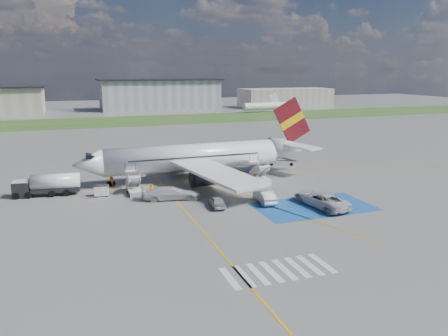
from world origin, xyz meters
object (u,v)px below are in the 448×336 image
Objects in this scene: airliner at (202,156)px; van_white_b at (171,191)px; fuel_tanker at (48,187)px; gpu_cart at (102,191)px; belt_loader at (281,163)px; car_silver_a at (217,202)px; car_silver_b at (265,197)px; van_white_a at (321,197)px.

van_white_b is at bearing -126.98° from airliner.
fuel_tanker is 16.49m from van_white_b.
belt_loader is at bearing 24.33° from gpu_cart.
van_white_b is at bearing -21.14° from gpu_cart.
airliner reaches higher than gpu_cart.
van_white_b is at bearing -42.15° from car_silver_a.
car_silver_b reaches higher than belt_loader.
car_silver_a is at bearing -125.58° from van_white_b.
fuel_tanker is at bearing -34.48° from van_white_a.
van_white_a is (-6.32, -22.67, 0.83)m from belt_loader.
van_white_b is (14.79, -7.29, -0.11)m from fuel_tanker.
fuel_tanker is at bearing -174.86° from airliner.
car_silver_b reaches higher than car_silver_a.
airliner is 15.21m from car_silver_b.
gpu_cart is 21.17m from car_silver_b.
fuel_tanker reaches higher than van_white_b.
airliner is 14.68m from car_silver_a.
car_silver_b is 6.79m from van_white_a.
belt_loader is at bearing 16.19° from airliner.
fuel_tanker reaches higher than car_silver_a.
gpu_cart reaches higher than belt_loader.
car_silver_a is 6.66m from van_white_b.
belt_loader reaches higher than car_silver_a.
fuel_tanker is 35.07m from van_white_a.
car_silver_b is (6.15, -0.34, 0.11)m from car_silver_a.
van_white_a is at bearing -82.19° from belt_loader.
airliner is 21.95m from fuel_tanker.
airliner is 16.13m from gpu_cart.
van_white_a is (31.13, -16.16, 0.01)m from fuel_tanker.
car_silver_a is 0.62× the size of van_white_a.
gpu_cart is at bearing -22.23° from car_silver_b.
gpu_cart reaches higher than car_silver_a.
car_silver_a is at bearing -100.11° from airliner.
airliner reaches higher than fuel_tanker.
fuel_tanker is at bearing 164.43° from gpu_cart.
van_white_b is (-4.43, 4.95, 0.41)m from car_silver_a.
belt_loader is at bearing -128.17° from car_silver_a.
car_silver_b is at bearing -38.91° from van_white_a.
gpu_cart is (-15.17, -4.76, -2.72)m from airliner.
fuel_tanker is 1.33× the size of van_white_a.
van_white_b is (-16.33, 8.87, -0.12)m from van_white_a.
belt_loader is 1.06× the size of car_silver_b.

